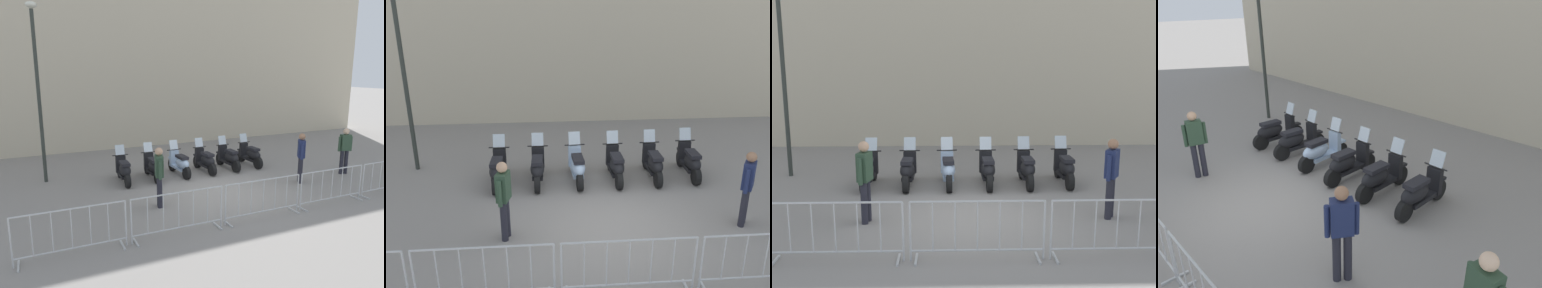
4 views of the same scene
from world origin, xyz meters
TOP-DOWN VIEW (x-y plane):
  - ground_plane at (0.00, 0.00)m, footprint 120.00×120.00m
  - motorcycle_0 at (-2.78, 1.99)m, footprint 0.56×1.72m
  - motorcycle_1 at (-1.74, 2.10)m, footprint 0.56×1.73m
  - motorcycle_2 at (-0.69, 2.19)m, footprint 0.61×1.72m
  - motorcycle_3 at (0.36, 2.27)m, footprint 0.57×1.73m
  - motorcycle_4 at (1.40, 2.38)m, footprint 0.56×1.73m
  - motorcycle_5 at (2.44, 2.52)m, footprint 0.56×1.73m
  - barrier_segment_1 at (-2.22, -2.39)m, footprint 2.30×0.60m
  - barrier_segment_2 at (0.17, -2.22)m, footprint 2.30×0.60m
  - barrier_segment_3 at (2.55, -2.04)m, footprint 2.30×0.60m
  - street_lamp at (-5.33, 3.07)m, footprint 0.36×0.36m
  - officer_near_row_end at (2.97, -0.02)m, footprint 0.37×0.49m
  - officer_by_barriers at (-2.18, -0.52)m, footprint 0.27×0.54m

SIDE VIEW (x-z plane):
  - ground_plane at x=0.00m, z-range 0.00..0.00m
  - motorcycle_0 at x=-2.78m, z-range -0.16..1.07m
  - motorcycle_1 at x=-1.74m, z-range -0.16..1.07m
  - motorcycle_2 at x=-0.69m, z-range -0.16..1.07m
  - motorcycle_3 at x=0.36m, z-range -0.16..1.07m
  - motorcycle_4 at x=1.40m, z-range -0.16..1.07m
  - motorcycle_5 at x=2.44m, z-range -0.16..1.07m
  - barrier_segment_1 at x=-2.22m, z-range -0.01..1.06m
  - barrier_segment_2 at x=0.17m, z-range -0.01..1.06m
  - barrier_segment_3 at x=2.55m, z-range -0.01..1.06m
  - officer_near_row_end at x=2.97m, z-range 0.12..1.85m
  - officer_by_barriers at x=-2.18m, z-range 0.12..1.85m
  - street_lamp at x=-5.33m, z-range 0.60..6.57m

